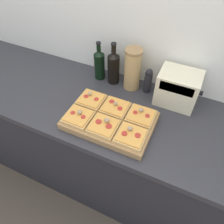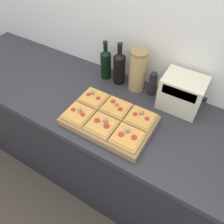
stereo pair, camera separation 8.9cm
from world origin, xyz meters
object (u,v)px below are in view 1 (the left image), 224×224
cutting_board (110,121)px  toaster_oven (178,88)px  pepper_mill (148,81)px  grain_jar_tall (133,69)px  olive_oil_bottle (99,64)px  wine_bottle (114,67)px

cutting_board → toaster_oven: size_ratio=1.87×
pepper_mill → toaster_oven: size_ratio=0.66×
grain_jar_tall → toaster_oven: (0.29, -0.02, -0.03)m
olive_oil_bottle → pepper_mill: (0.34, 0.00, -0.03)m
cutting_board → olive_oil_bottle: olive_oil_bottle is taller
pepper_mill → wine_bottle: bearing=180.0°
cutting_board → wine_bottle: 0.39m
cutting_board → olive_oil_bottle: bearing=124.4°
grain_jar_tall → toaster_oven: size_ratio=1.06×
wine_bottle → grain_jar_tall: (0.13, -0.00, 0.02)m
wine_bottle → toaster_oven: wine_bottle is taller
olive_oil_bottle → grain_jar_tall: bearing=0.0°
cutting_board → olive_oil_bottle: size_ratio=1.81×
grain_jar_tall → pepper_mill: bearing=0.0°
pepper_mill → toaster_oven: 0.19m
cutting_board → pepper_mill: bearing=74.0°
wine_bottle → pepper_mill: (0.24, -0.00, -0.03)m
toaster_oven → cutting_board: bearing=-131.0°
cutting_board → wine_bottle: size_ratio=1.70×
wine_bottle → toaster_oven: bearing=-2.7°
cutting_board → grain_jar_tall: size_ratio=1.76×
olive_oil_bottle → grain_jar_tall: 0.23m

